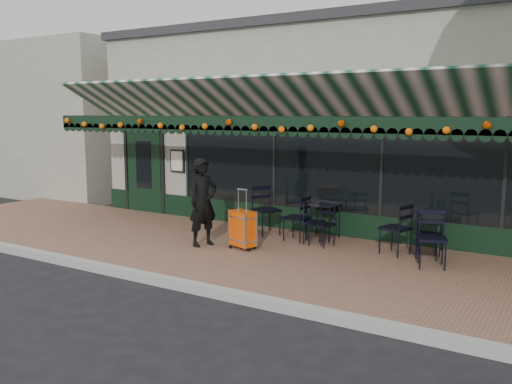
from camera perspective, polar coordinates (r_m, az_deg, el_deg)
The scene contains 16 objects.
ground at distance 8.30m, azimuth -5.72°, elevation -10.42°, with size 80.00×80.00×0.00m, color black.
sidewalk at distance 9.87m, azimuth 1.34°, elevation -6.85°, with size 18.00×4.00×0.15m, color brown.
curb at distance 8.21m, azimuth -6.07°, elevation -10.07°, with size 18.00×0.16×0.15m, color #9E9E99.
restaurant_building at distance 14.87m, azimuth 12.79°, elevation 6.64°, with size 12.00×9.60×4.50m.
neighbor_building_left at distance 22.78m, azimuth -20.03°, elevation 7.20°, with size 12.00×8.00×4.80m, color #A4A190.
woman at distance 10.28m, azimuth -5.61°, elevation -1.08°, with size 0.61×0.40×1.67m, color black.
suitcase at distance 10.06m, azimuth -1.44°, elevation -3.92°, with size 0.55×0.42×1.12m.
cafe_table_a at distance 10.29m, azimuth 17.56°, elevation -2.83°, with size 0.53×0.53×0.65m.
cafe_table_b at distance 10.89m, azimuth 7.08°, elevation -1.50°, with size 0.60×0.60×0.74m.
chair_a_left at distance 9.97m, azimuth 14.48°, elevation -3.77°, with size 0.47×0.47×0.93m, color black, non-canonical shape.
chair_a_right at distance 9.87m, azimuth 17.72°, elevation -4.36°, with size 0.41×0.41×0.82m, color black, non-canonical shape.
chair_a_front at distance 9.32m, azimuth 18.06°, elevation -4.74°, with size 0.47×0.47×0.94m, color black, non-canonical shape.
chair_b_left at distance 10.72m, azimuth 4.29°, elevation -2.76°, with size 0.45×0.45×0.90m, color black, non-canonical shape.
chair_b_right at distance 10.53m, azimuth 6.14°, elevation -3.22°, with size 0.41×0.41×0.82m, color black, non-canonical shape.
chair_b_front at distance 10.34m, azimuth 6.93°, elevation -3.43°, with size 0.41×0.41×0.82m, color black, non-canonical shape.
chair_solo at distance 11.22m, azimuth 1.08°, elevation -1.96°, with size 0.50×0.50×1.01m, color black, non-canonical shape.
Camera 1 is at (4.77, -6.25, 2.67)m, focal length 38.00 mm.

